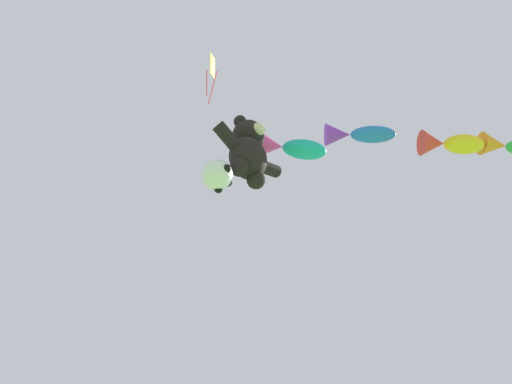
# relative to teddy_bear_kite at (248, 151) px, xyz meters

# --- Properties ---
(teddy_bear_kite) EXTENTS (2.40, 1.06, 2.44)m
(teddy_bear_kite) POSITION_rel_teddy_bear_kite_xyz_m (0.00, 0.00, 0.00)
(teddy_bear_kite) COLOR black
(soccer_ball_kite) EXTENTS (0.84, 0.84, 0.77)m
(soccer_ball_kite) POSITION_rel_teddy_bear_kite_xyz_m (-0.83, 0.21, -1.54)
(soccer_ball_kite) COLOR white
(fish_kite_teal) EXTENTS (2.08, 1.80, 0.79)m
(fish_kite_teal) POSITION_rel_teddy_bear_kite_xyz_m (1.27, -0.34, 1.00)
(fish_kite_teal) COLOR #19ADB2
(fish_kite_cobalt) EXTENTS (2.01, 2.04, 0.72)m
(fish_kite_cobalt) POSITION_rel_teddy_bear_kite_xyz_m (3.03, -1.70, 2.05)
(fish_kite_cobalt) COLOR blue
(fish_kite_goldfin) EXTENTS (1.88, 1.80, 0.78)m
(fish_kite_goldfin) POSITION_rel_teddy_bear_kite_xyz_m (4.60, -3.77, 1.11)
(fish_kite_goldfin) COLOR yellow
(fish_kite_emerald) EXTENTS (2.14, 1.86, 0.71)m
(fish_kite_emerald) POSITION_rel_teddy_bear_kite_xyz_m (6.23, -5.02, 1.33)
(fish_kite_emerald) COLOR green
(diamond_kite) EXTENTS (0.72, 0.60, 2.41)m
(diamond_kite) POSITION_rel_teddy_bear_kite_xyz_m (-1.34, 0.29, 3.05)
(diamond_kite) COLOR yellow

